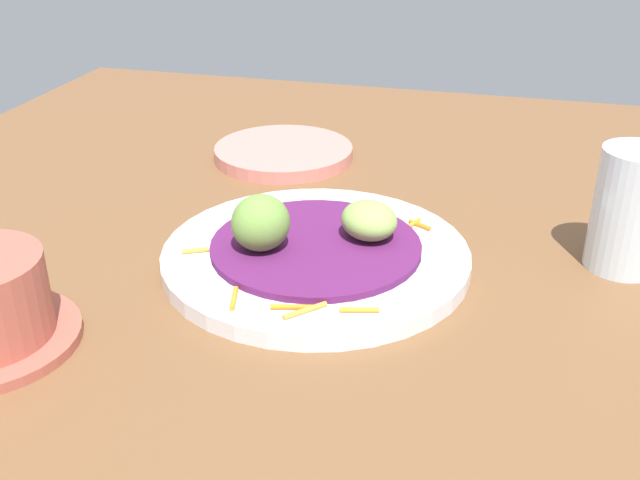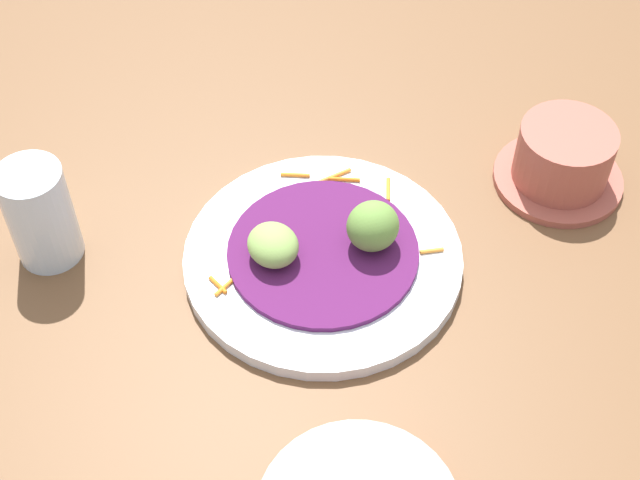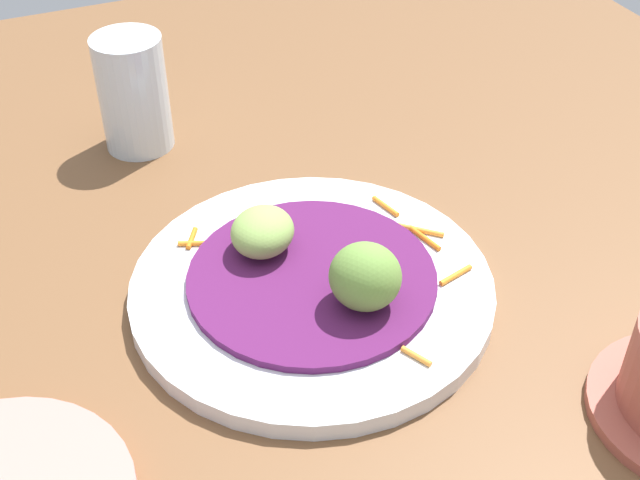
{
  "view_description": "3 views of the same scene",
  "coord_description": "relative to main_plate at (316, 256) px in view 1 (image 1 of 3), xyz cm",
  "views": [
    {
      "loc": [
        -55.35,
        -12.11,
        33.03
      ],
      "look_at": [
        -1.43,
        2.27,
        4.61
      ],
      "focal_mm": 42.29,
      "sensor_mm": 36.0,
      "label": 1
    },
    {
      "loc": [
        51.82,
        19.18,
        69.91
      ],
      "look_at": [
        -0.75,
        2.53,
        5.43
      ],
      "focal_mm": 52.14,
      "sensor_mm": 36.0,
      "label": 2
    },
    {
      "loc": [
        16.54,
        44.41,
        43.55
      ],
      "look_at": [
        -2.2,
        1.21,
        5.6
      ],
      "focal_mm": 47.41,
      "sensor_mm": 36.0,
      "label": 3
    }
  ],
  "objects": [
    {
      "name": "carrot_garnish",
      "position": [
        -4.73,
        -1.6,
        0.91
      ],
      "size": [
        19.06,
        19.69,
        0.4
      ],
      "color": "orange",
      "rests_on": "main_plate"
    },
    {
      "name": "guac_scoop_left",
      "position": [
        -2.14,
        4.09,
        3.67
      ],
      "size": [
        6.77,
        6.73,
        4.73
      ],
      "primitive_type": "ellipsoid",
      "rotation": [
        0.0,
        0.0,
        2.47
      ],
      "color": "olive",
      "rests_on": "cabbage_bed"
    },
    {
      "name": "guac_scoop_center",
      "position": [
        2.14,
        -4.09,
        2.92
      ],
      "size": [
        6.78,
        6.83,
        3.22
      ],
      "primitive_type": "ellipsoid",
      "rotation": [
        0.0,
        0.0,
        2.43
      ],
      "color": "#84A851",
      "rests_on": "cabbage_bed"
    },
    {
      "name": "side_plate_small",
      "position": [
        23.38,
        10.2,
        0.01
      ],
      "size": [
        15.85,
        15.85,
        1.44
      ],
      "primitive_type": "cylinder",
      "color": "tan",
      "rests_on": "table_surface"
    },
    {
      "name": "water_glass",
      "position": [
        6.33,
        -25.06,
        4.5
      ],
      "size": [
        6.11,
        6.11,
        10.42
      ],
      "primitive_type": "cylinder",
      "color": "silver",
      "rests_on": "table_surface"
    },
    {
      "name": "main_plate",
      "position": [
        0.0,
        0.0,
        0.0
      ],
      "size": [
        26.09,
        26.09,
        1.42
      ],
      "primitive_type": "cylinder",
      "color": "silver",
      "rests_on": "table_surface"
    },
    {
      "name": "cabbage_bed",
      "position": [
        0.0,
        0.0,
        1.01
      ],
      "size": [
        17.87,
        17.87,
        0.6
      ],
      "primitive_type": "cylinder",
      "color": "#51194C",
      "rests_on": "main_plate"
    },
    {
      "name": "table_surface",
      "position": [
        0.88,
        -2.78,
        -1.71
      ],
      "size": [
        110.0,
        110.0,
        2.0
      ],
      "primitive_type": "cube",
      "color": "brown",
      "rests_on": "ground"
    }
  ]
}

